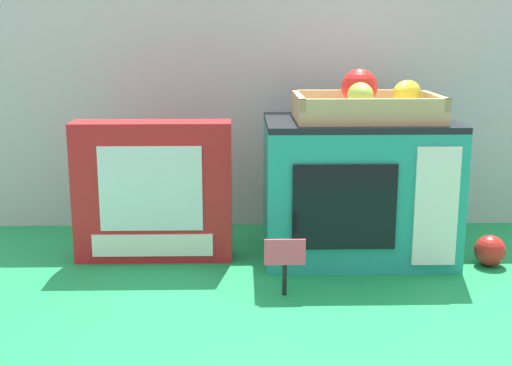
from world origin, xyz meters
TOP-DOWN VIEW (x-y plane):
  - ground_plane at (0.00, 0.00)m, footprint 1.70×1.70m
  - display_back_panel at (0.00, 0.26)m, footprint 1.61×0.03m
  - toy_microwave at (0.20, 0.03)m, footprint 0.36×0.25m
  - food_groups_crate at (0.22, 0.03)m, footprint 0.27×0.19m
  - cookie_set_box at (-0.20, 0.01)m, footprint 0.31×0.08m
  - price_sign at (0.04, -0.19)m, footprint 0.07×0.01m
  - loose_toy_apple at (0.45, -0.05)m, footprint 0.06×0.06m

SIDE VIEW (x-z plane):
  - ground_plane at x=0.00m, z-range 0.00..0.00m
  - loose_toy_apple at x=0.45m, z-range 0.00..0.06m
  - price_sign at x=0.04m, z-range 0.02..0.12m
  - cookie_set_box at x=-0.20m, z-range 0.00..0.27m
  - toy_microwave at x=0.20m, z-range 0.00..0.27m
  - display_back_panel at x=0.00m, z-range 0.00..0.56m
  - food_groups_crate at x=0.22m, z-range 0.25..0.35m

